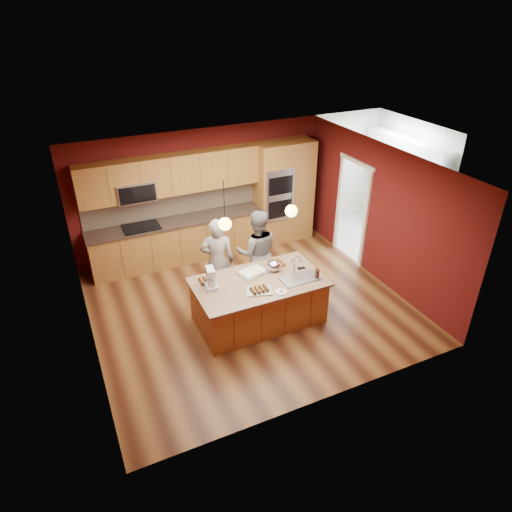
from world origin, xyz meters
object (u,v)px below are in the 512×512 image
person_right (257,252)px  stand_mixer (211,279)px  person_left (218,261)px  island (260,300)px  mixing_bowl (274,266)px

person_right → stand_mixer: (-1.17, -0.71, 0.13)m
person_left → person_right: size_ratio=1.00×
island → person_right: size_ratio=1.32×
person_left → person_right: person_right is taller
person_right → stand_mixer: 1.37m
island → person_right: person_right is taller
island → person_left: bearing=116.0°
island → mixing_bowl: size_ratio=9.18×
island → person_left: (-0.43, 0.88, 0.42)m
stand_mixer → island: bearing=-2.0°
person_right → stand_mixer: size_ratio=4.65×
island → stand_mixer: (-0.81, 0.16, 0.55)m
island → person_right: (0.36, 0.88, 0.42)m
island → stand_mixer: 0.99m
person_right → stand_mixer: person_right is taller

